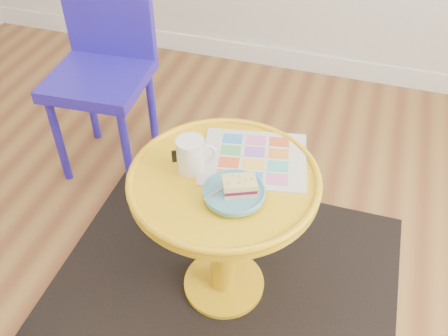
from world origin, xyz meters
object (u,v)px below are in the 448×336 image
(side_table, at_px, (224,213))
(mug, at_px, (192,154))
(chair, at_px, (103,59))
(newspaper, at_px, (254,159))
(plate, at_px, (234,193))

(side_table, height_order, mug, mug)
(side_table, xyz_separation_m, chair, (-0.75, 0.61, 0.12))
(side_table, height_order, newspaper, newspaper)
(newspaper, bearing_deg, chair, 137.46)
(side_table, xyz_separation_m, plate, (0.06, -0.07, 0.18))
(chair, bearing_deg, side_table, -42.83)
(newspaper, bearing_deg, mug, -160.25)
(mug, xyz_separation_m, plate, (0.16, -0.08, -0.04))
(chair, relative_size, newspaper, 2.74)
(plate, bearing_deg, newspaper, 86.47)
(newspaper, distance_m, mug, 0.21)
(newspaper, height_order, plate, plate)
(chair, xyz_separation_m, newspaper, (0.82, -0.50, 0.05))
(plate, bearing_deg, chair, 139.76)
(newspaper, bearing_deg, side_table, -132.04)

